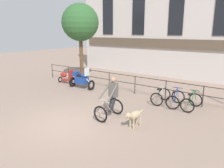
% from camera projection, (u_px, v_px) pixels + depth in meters
% --- Properties ---
extents(ground_plane, '(60.00, 60.00, 0.00)m').
position_uv_depth(ground_plane, '(66.00, 123.00, 8.61)').
color(ground_plane, gray).
extents(canal_railing, '(15.05, 0.05, 1.05)m').
position_uv_depth(canal_railing, '(135.00, 82.00, 12.46)').
color(canal_railing, '#2D2B28').
rests_on(canal_railing, ground_plane).
extents(cyclist_with_bike, '(0.69, 1.18, 1.70)m').
position_uv_depth(cyclist_with_bike, '(111.00, 100.00, 9.04)').
color(cyclist_with_bike, black).
rests_on(cyclist_with_bike, ground_plane).
extents(dog, '(0.35, 1.00, 0.67)m').
position_uv_depth(dog, '(134.00, 115.00, 8.11)').
color(dog, tan).
rests_on(dog, ground_plane).
extents(parked_motorcycle, '(1.69, 0.75, 1.35)m').
position_uv_depth(parked_motorcycle, '(81.00, 80.00, 13.70)').
color(parked_motorcycle, black).
rests_on(parked_motorcycle, ground_plane).
extents(parked_bicycle_near_lamp, '(0.73, 1.15, 0.86)m').
position_uv_depth(parked_bicycle_near_lamp, '(161.00, 96.00, 10.91)').
color(parked_bicycle_near_lamp, black).
rests_on(parked_bicycle_near_lamp, ground_plane).
extents(parked_bicycle_mid_left, '(0.80, 1.19, 0.86)m').
position_uv_depth(parked_bicycle_mid_left, '(175.00, 99.00, 10.46)').
color(parked_bicycle_mid_left, black).
rests_on(parked_bicycle_mid_left, ground_plane).
extents(parked_bicycle_mid_right, '(0.70, 1.13, 0.86)m').
position_uv_depth(parked_bicycle_mid_right, '(191.00, 102.00, 10.01)').
color(parked_bicycle_mid_right, black).
rests_on(parked_bicycle_mid_right, ground_plane).
extents(parked_scooter, '(1.31, 0.52, 0.96)m').
position_uv_depth(parked_scooter, '(66.00, 77.00, 15.03)').
color(parked_scooter, black).
rests_on(parked_scooter, ground_plane).
extents(tree_canalside_left, '(2.61, 2.61, 5.43)m').
position_uv_depth(tree_canalside_left, '(80.00, 23.00, 15.31)').
color(tree_canalside_left, brown).
rests_on(tree_canalside_left, ground_plane).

